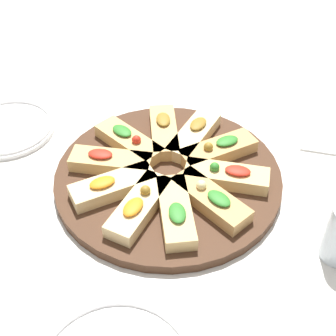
% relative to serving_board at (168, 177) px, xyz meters
% --- Properties ---
extents(ground_plane, '(3.00, 3.00, 0.00)m').
position_rel_serving_board_xyz_m(ground_plane, '(0.00, 0.00, -0.01)').
color(ground_plane, silver).
extents(serving_board, '(0.44, 0.44, 0.02)m').
position_rel_serving_board_xyz_m(serving_board, '(0.00, 0.00, 0.00)').
color(serving_board, '#422819').
rests_on(serving_board, ground_plane).
extents(focaccia_slice_0, '(0.17, 0.10, 0.04)m').
position_rel_serving_board_xyz_m(focaccia_slice_0, '(-0.11, -0.04, 0.02)').
color(focaccia_slice_0, '#DBB775').
rests_on(focaccia_slice_0, serving_board).
extents(focaccia_slice_1, '(0.13, 0.16, 0.04)m').
position_rel_serving_board_xyz_m(focaccia_slice_1, '(-0.06, -0.10, 0.02)').
color(focaccia_slice_1, tan).
rests_on(focaccia_slice_1, serving_board).
extents(focaccia_slice_2, '(0.06, 0.16, 0.04)m').
position_rel_serving_board_xyz_m(focaccia_slice_2, '(0.01, -0.11, 0.02)').
color(focaccia_slice_2, '#E5C689').
rests_on(focaccia_slice_2, serving_board).
extents(focaccia_slice_3, '(0.14, 0.16, 0.04)m').
position_rel_serving_board_xyz_m(focaccia_slice_3, '(0.07, -0.09, 0.02)').
color(focaccia_slice_3, tan).
rests_on(focaccia_slice_3, serving_board).
extents(focaccia_slice_4, '(0.17, 0.09, 0.04)m').
position_rel_serving_board_xyz_m(focaccia_slice_4, '(0.11, -0.02, 0.02)').
color(focaccia_slice_4, tan).
rests_on(focaccia_slice_4, serving_board).
extents(focaccia_slice_5, '(0.17, 0.11, 0.04)m').
position_rel_serving_board_xyz_m(focaccia_slice_5, '(0.10, 0.04, 0.02)').
color(focaccia_slice_5, tan).
rests_on(focaccia_slice_5, serving_board).
extents(focaccia_slice_6, '(0.13, 0.16, 0.04)m').
position_rel_serving_board_xyz_m(focaccia_slice_6, '(0.06, 0.10, 0.02)').
color(focaccia_slice_6, '#E5C689').
rests_on(focaccia_slice_6, serving_board).
extents(focaccia_slice_7, '(0.07, 0.16, 0.04)m').
position_rel_serving_board_xyz_m(focaccia_slice_7, '(-0.01, 0.11, 0.02)').
color(focaccia_slice_7, '#E5C689').
rests_on(focaccia_slice_7, serving_board).
extents(focaccia_slice_8, '(0.14, 0.16, 0.04)m').
position_rel_serving_board_xyz_m(focaccia_slice_8, '(-0.07, 0.09, 0.02)').
color(focaccia_slice_8, '#DBB775').
rests_on(focaccia_slice_8, serving_board).
extents(focaccia_slice_9, '(0.17, 0.09, 0.04)m').
position_rel_serving_board_xyz_m(focaccia_slice_9, '(-0.11, 0.03, 0.02)').
color(focaccia_slice_9, tan).
rests_on(focaccia_slice_9, serving_board).
extents(plate_right, '(0.21, 0.21, 0.02)m').
position_rel_serving_board_xyz_m(plate_right, '(0.39, 0.05, -0.00)').
color(plate_right, white).
rests_on(plate_right, ground_plane).
extents(napkin_stack, '(0.16, 0.14, 0.01)m').
position_rel_serving_board_xyz_m(napkin_stack, '(-0.23, -0.30, -0.01)').
color(napkin_stack, white).
rests_on(napkin_stack, ground_plane).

